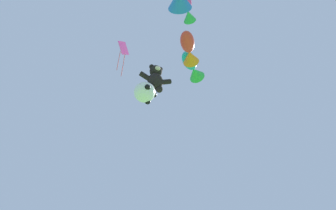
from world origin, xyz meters
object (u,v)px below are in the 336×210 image
object	(u,v)px
soccer_ball_kite	(145,92)
fish_kite_teal	(192,67)
teddy_bear_kite	(156,78)
fish_kite_crimson	(189,50)
fish_kite_magenta	(188,9)
diamond_kite	(123,51)

from	to	relation	value
soccer_ball_kite	fish_kite_teal	xyz separation A→B (m)	(2.95, 0.22, 3.22)
soccer_ball_kite	fish_kite_teal	bearing A→B (deg)	4.22
teddy_bear_kite	fish_kite_crimson	size ratio (longest dim) A/B	0.84
fish_kite_teal	teddy_bear_kite	bearing A→B (deg)	-179.57
soccer_ball_kite	fish_kite_magenta	bearing A→B (deg)	-71.18
fish_kite_crimson	teddy_bear_kite	bearing A→B (deg)	137.60
soccer_ball_kite	fish_kite_teal	size ratio (longest dim) A/B	0.52
soccer_ball_kite	fish_kite_crimson	xyz separation A→B (m)	(2.04, -1.13, 2.91)
soccer_ball_kite	diamond_kite	world-z (taller)	diamond_kite
soccer_ball_kite	fish_kite_teal	world-z (taller)	fish_kite_teal
soccer_ball_kite	fish_kite_magenta	world-z (taller)	fish_kite_magenta
teddy_bear_kite	soccer_ball_kite	distance (m)	1.51
teddy_bear_kite	fish_kite_crimson	xyz separation A→B (m)	(1.46, -1.33, 1.53)
soccer_ball_kite	diamond_kite	distance (m)	4.15
fish_kite_teal	diamond_kite	world-z (taller)	diamond_kite
fish_kite_crimson	fish_kite_magenta	bearing A→B (deg)	-116.65
teddy_bear_kite	diamond_kite	size ratio (longest dim) A/B	0.62
fish_kite_crimson	diamond_kite	world-z (taller)	diamond_kite
teddy_bear_kite	soccer_ball_kite	size ratio (longest dim) A/B	1.62
fish_kite_magenta	diamond_kite	world-z (taller)	diamond_kite
teddy_bear_kite	diamond_kite	bearing A→B (deg)	156.71
diamond_kite	fish_kite_teal	bearing A→B (deg)	-10.63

